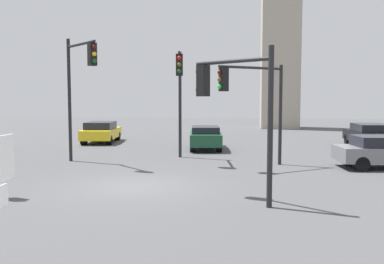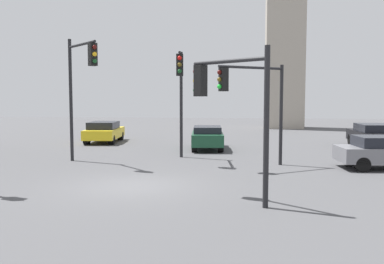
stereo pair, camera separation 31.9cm
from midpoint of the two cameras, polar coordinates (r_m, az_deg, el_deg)
ground_plane at (r=15.18m, az=-7.40°, el=-7.27°), size 101.08×101.08×0.00m
traffic_light_0 at (r=20.87m, az=-1.12°, el=6.60°), size 0.58×2.81×5.49m
traffic_light_2 at (r=18.96m, az=8.60°, el=5.28°), size 2.92×2.10×4.63m
traffic_light_3 at (r=20.50m, az=-14.40°, el=7.29°), size 2.16×2.12×5.97m
traffic_light_4 at (r=12.82m, az=5.78°, el=4.86°), size 2.37×1.87×4.58m
car_0 at (r=28.71m, az=23.62°, el=-0.37°), size 2.24×4.77×1.50m
car_1 at (r=30.15m, az=-11.49°, el=0.07°), size 2.49×4.69×1.46m
car_2 at (r=25.62m, az=2.45°, el=-0.64°), size 2.26×4.51×1.41m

